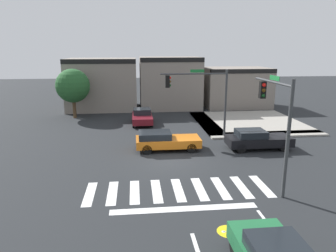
{
  "coord_description": "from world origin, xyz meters",
  "views": [
    {
      "loc": [
        -2.13,
        -19.44,
        7.16
      ],
      "look_at": [
        0.12,
        1.67,
        1.91
      ],
      "focal_mm": 33.62,
      "sensor_mm": 36.0,
      "label": 1
    }
  ],
  "objects_px": {
    "car_black": "(257,139)",
    "car_maroon": "(142,117)",
    "traffic_signal_northeast": "(200,90)",
    "car_orange": "(165,140)",
    "roadside_tree": "(73,86)",
    "traffic_signal_southeast": "(276,111)"
  },
  "relations": [
    {
      "from": "traffic_signal_northeast",
      "to": "car_orange",
      "type": "distance_m",
      "value": 5.22
    },
    {
      "from": "traffic_signal_southeast",
      "to": "car_black",
      "type": "xyz_separation_m",
      "value": [
        1.63,
        6.1,
        -3.31
      ]
    },
    {
      "from": "traffic_signal_southeast",
      "to": "car_maroon",
      "type": "relative_size",
      "value": 1.42
    },
    {
      "from": "traffic_signal_northeast",
      "to": "car_black",
      "type": "height_order",
      "value": "traffic_signal_northeast"
    },
    {
      "from": "car_orange",
      "to": "traffic_signal_northeast",
      "type": "bearing_deg",
      "value": 41.4
    },
    {
      "from": "traffic_signal_northeast",
      "to": "car_black",
      "type": "xyz_separation_m",
      "value": [
        3.61,
        -3.19,
        -3.2
      ]
    },
    {
      "from": "car_maroon",
      "to": "roadside_tree",
      "type": "distance_m",
      "value": 8.27
    },
    {
      "from": "car_black",
      "to": "car_orange",
      "type": "distance_m",
      "value": 6.72
    },
    {
      "from": "car_maroon",
      "to": "traffic_signal_northeast",
      "type": "bearing_deg",
      "value": 38.66
    },
    {
      "from": "car_orange",
      "to": "roadside_tree",
      "type": "xyz_separation_m",
      "value": [
        -8.45,
        11.8,
        2.67
      ]
    },
    {
      "from": "traffic_signal_southeast",
      "to": "traffic_signal_northeast",
      "type": "distance_m",
      "value": 9.5
    },
    {
      "from": "car_maroon",
      "to": "roadside_tree",
      "type": "relative_size",
      "value": 0.8
    },
    {
      "from": "traffic_signal_southeast",
      "to": "car_black",
      "type": "height_order",
      "value": "traffic_signal_southeast"
    },
    {
      "from": "traffic_signal_southeast",
      "to": "car_orange",
      "type": "height_order",
      "value": "traffic_signal_southeast"
    },
    {
      "from": "traffic_signal_southeast",
      "to": "car_maroon",
      "type": "height_order",
      "value": "traffic_signal_southeast"
    },
    {
      "from": "traffic_signal_southeast",
      "to": "traffic_signal_northeast",
      "type": "bearing_deg",
      "value": 12.05
    },
    {
      "from": "roadside_tree",
      "to": "car_orange",
      "type": "bearing_deg",
      "value": -54.4
    },
    {
      "from": "traffic_signal_southeast",
      "to": "roadside_tree",
      "type": "xyz_separation_m",
      "value": [
        -13.52,
        18.36,
        -0.65
      ]
    },
    {
      "from": "car_black",
      "to": "car_maroon",
      "type": "xyz_separation_m",
      "value": [
        -8.12,
        8.82,
        -0.02
      ]
    },
    {
      "from": "traffic_signal_southeast",
      "to": "roadside_tree",
      "type": "height_order",
      "value": "traffic_signal_southeast"
    },
    {
      "from": "car_black",
      "to": "car_orange",
      "type": "relative_size",
      "value": 1.01
    },
    {
      "from": "traffic_signal_northeast",
      "to": "roadside_tree",
      "type": "xyz_separation_m",
      "value": [
        -11.54,
        9.07,
        -0.54
      ]
    }
  ]
}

